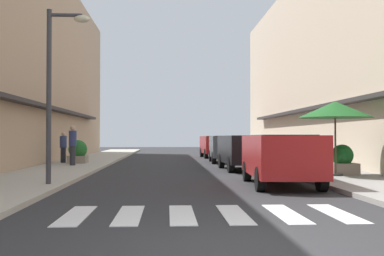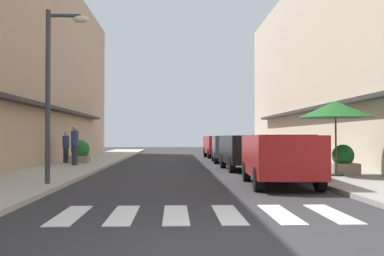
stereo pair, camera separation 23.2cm
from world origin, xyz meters
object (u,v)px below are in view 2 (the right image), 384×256
object	(u,v)px
parked_car_mid	(246,148)
cafe_umbrella	(336,110)
pedestrian_walking_near	(75,144)
planter_far	(80,152)
street_lamp	(55,76)
pedestrian_walking_far	(66,147)
parked_car_near	(280,154)
parked_car_far	(230,146)
planter_midblock	(343,161)
parked_car_distant	(219,144)

from	to	relation	value
parked_car_mid	cafe_umbrella	xyz separation A→B (m)	(2.35, -4.32, 1.39)
pedestrian_walking_near	parked_car_mid	bearing A→B (deg)	-139.89
cafe_umbrella	planter_far	world-z (taller)	cafe_umbrella
street_lamp	pedestrian_walking_far	distance (m)	11.16
parked_car_mid	street_lamp	bearing A→B (deg)	-133.70
parked_car_near	parked_car_mid	size ratio (longest dim) A/B	1.04
parked_car_near	parked_car_far	world-z (taller)	same
street_lamp	pedestrian_walking_far	world-z (taller)	street_lamp
parked_car_far	planter_midblock	bearing A→B (deg)	-74.17
pedestrian_walking_near	parked_car_far	bearing A→B (deg)	-98.17
street_lamp	parked_car_distant	bearing A→B (deg)	71.24
parked_car_distant	planter_midblock	bearing A→B (deg)	-80.14
planter_far	street_lamp	bearing A→B (deg)	-82.58
parked_car_near	street_lamp	distance (m)	6.69
pedestrian_walking_far	cafe_umbrella	bearing A→B (deg)	128.82
parked_car_mid	planter_far	distance (m)	8.51
planter_midblock	planter_far	distance (m)	12.86
parked_car_distant	cafe_umbrella	bearing A→B (deg)	-81.81
parked_car_mid	pedestrian_walking_far	world-z (taller)	pedestrian_walking_far
parked_car_distant	street_lamp	xyz separation A→B (m)	(-6.32, -18.59, 2.18)
parked_car_distant	planter_far	bearing A→B (deg)	-132.74
parked_car_near	planter_far	distance (m)	12.66
parked_car_near	pedestrian_walking_near	size ratio (longest dim) A/B	2.43
parked_car_mid	planter_midblock	world-z (taller)	parked_car_mid
planter_far	pedestrian_walking_far	world-z (taller)	pedestrian_walking_far
parked_car_mid	pedestrian_walking_far	size ratio (longest dim) A/B	2.74
planter_midblock	street_lamp	bearing A→B (deg)	-163.13
street_lamp	parked_car_mid	bearing A→B (deg)	46.30
parked_car_near	cafe_umbrella	distance (m)	3.41
cafe_umbrella	parked_car_distant	bearing A→B (deg)	98.19
parked_car_distant	street_lamp	size ratio (longest dim) A/B	0.83
parked_car_far	pedestrian_walking_far	world-z (taller)	pedestrian_walking_far
planter_midblock	pedestrian_walking_far	size ratio (longest dim) A/B	0.67
street_lamp	cafe_umbrella	xyz separation A→B (m)	(8.66, 2.29, -0.79)
parked_car_distant	pedestrian_walking_far	size ratio (longest dim) A/B	2.61
parked_car_mid	parked_car_far	bearing A→B (deg)	90.00
parked_car_near	planter_midblock	world-z (taller)	parked_car_near
parked_car_far	street_lamp	size ratio (longest dim) A/B	0.82
parked_car_near	planter_far	xyz separation A→B (m)	(-7.66, 10.08, -0.26)
planter_midblock	pedestrian_walking_near	distance (m)	11.82
cafe_umbrella	pedestrian_walking_near	world-z (taller)	cafe_umbrella
parked_car_near	street_lamp	xyz separation A→B (m)	(-6.32, -0.23, 2.18)
cafe_umbrella	pedestrian_walking_near	distance (m)	11.76
cafe_umbrella	parked_car_near	bearing A→B (deg)	-138.75
parked_car_mid	pedestrian_walking_far	bearing A→B (deg)	154.01
parked_car_mid	planter_far	xyz separation A→B (m)	(-7.66, 3.70, -0.26)
planter_midblock	cafe_umbrella	bearing A→B (deg)	-131.29
planter_far	parked_car_far	bearing A→B (deg)	15.70
parked_car_far	parked_car_mid	bearing A→B (deg)	-90.00
parked_car_mid	parked_car_far	world-z (taller)	same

